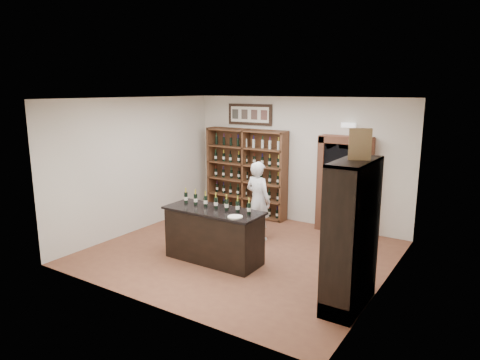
# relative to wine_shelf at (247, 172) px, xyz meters

# --- Properties ---
(floor) EXTENTS (5.50, 5.50, 0.00)m
(floor) POSITION_rel_wine_shelf_xyz_m (1.30, -2.33, -1.10)
(floor) COLOR brown
(floor) RESTS_ON ground
(ceiling) EXTENTS (5.50, 5.50, 0.00)m
(ceiling) POSITION_rel_wine_shelf_xyz_m (1.30, -2.33, 1.90)
(ceiling) COLOR white
(ceiling) RESTS_ON wall_back
(wall_back) EXTENTS (5.50, 0.04, 3.00)m
(wall_back) POSITION_rel_wine_shelf_xyz_m (1.30, 0.17, 0.40)
(wall_back) COLOR beige
(wall_back) RESTS_ON ground
(wall_left) EXTENTS (0.04, 5.00, 3.00)m
(wall_left) POSITION_rel_wine_shelf_xyz_m (-1.45, -2.33, 0.40)
(wall_left) COLOR beige
(wall_left) RESTS_ON ground
(wall_right) EXTENTS (0.04, 5.00, 3.00)m
(wall_right) POSITION_rel_wine_shelf_xyz_m (4.05, -2.33, 0.40)
(wall_right) COLOR beige
(wall_right) RESTS_ON ground
(wine_shelf) EXTENTS (2.20, 0.38, 2.20)m
(wine_shelf) POSITION_rel_wine_shelf_xyz_m (0.00, 0.00, 0.00)
(wine_shelf) COLOR #52301C
(wine_shelf) RESTS_ON ground
(framed_picture) EXTENTS (1.25, 0.04, 0.52)m
(framed_picture) POSITION_rel_wine_shelf_xyz_m (0.00, 0.14, 1.45)
(framed_picture) COLOR black
(framed_picture) RESTS_ON wall_back
(arched_doorway) EXTENTS (1.17, 0.35, 2.17)m
(arched_doorway) POSITION_rel_wine_shelf_xyz_m (2.55, -0.00, 0.04)
(arched_doorway) COLOR black
(arched_doorway) RESTS_ON ground
(emergency_light) EXTENTS (0.30, 0.10, 0.10)m
(emergency_light) POSITION_rel_wine_shelf_xyz_m (2.55, 0.09, 1.30)
(emergency_light) COLOR white
(emergency_light) RESTS_ON wall_back
(tasting_counter) EXTENTS (1.88, 0.78, 1.00)m
(tasting_counter) POSITION_rel_wine_shelf_xyz_m (1.10, -2.93, -0.61)
(tasting_counter) COLOR black
(tasting_counter) RESTS_ON ground
(counter_bottle_0) EXTENTS (0.07, 0.07, 0.30)m
(counter_bottle_0) POSITION_rel_wine_shelf_xyz_m (0.38, -2.86, 0.01)
(counter_bottle_0) COLOR black
(counter_bottle_0) RESTS_ON tasting_counter
(counter_bottle_1) EXTENTS (0.07, 0.07, 0.30)m
(counter_bottle_1) POSITION_rel_wine_shelf_xyz_m (0.62, -2.86, 0.01)
(counter_bottle_1) COLOR black
(counter_bottle_1) RESTS_ON tasting_counter
(counter_bottle_2) EXTENTS (0.07, 0.07, 0.30)m
(counter_bottle_2) POSITION_rel_wine_shelf_xyz_m (0.86, -2.86, 0.01)
(counter_bottle_2) COLOR black
(counter_bottle_2) RESTS_ON tasting_counter
(counter_bottle_3) EXTENTS (0.07, 0.07, 0.30)m
(counter_bottle_3) POSITION_rel_wine_shelf_xyz_m (1.10, -2.86, 0.01)
(counter_bottle_3) COLOR black
(counter_bottle_3) RESTS_ON tasting_counter
(counter_bottle_4) EXTENTS (0.07, 0.07, 0.30)m
(counter_bottle_4) POSITION_rel_wine_shelf_xyz_m (1.34, -2.86, 0.01)
(counter_bottle_4) COLOR black
(counter_bottle_4) RESTS_ON tasting_counter
(counter_bottle_5) EXTENTS (0.07, 0.07, 0.30)m
(counter_bottle_5) POSITION_rel_wine_shelf_xyz_m (1.58, -2.86, 0.01)
(counter_bottle_5) COLOR black
(counter_bottle_5) RESTS_ON tasting_counter
(counter_bottle_6) EXTENTS (0.07, 0.07, 0.30)m
(counter_bottle_6) POSITION_rel_wine_shelf_xyz_m (1.82, -2.86, 0.01)
(counter_bottle_6) COLOR black
(counter_bottle_6) RESTS_ON tasting_counter
(side_cabinet) EXTENTS (0.48, 1.20, 2.20)m
(side_cabinet) POSITION_rel_wine_shelf_xyz_m (3.82, -3.23, -0.35)
(side_cabinet) COLOR black
(side_cabinet) RESTS_ON ground
(shopkeeper) EXTENTS (0.67, 0.50, 1.69)m
(shopkeeper) POSITION_rel_wine_shelf_xyz_m (1.18, -1.44, -0.25)
(shopkeeper) COLOR silver
(shopkeeper) RESTS_ON ground
(plate) EXTENTS (0.26, 0.26, 0.02)m
(plate) POSITION_rel_wine_shelf_xyz_m (1.72, -3.14, -0.09)
(plate) COLOR silver
(plate) RESTS_ON tasting_counter
(wine_crate) EXTENTS (0.33, 0.22, 0.44)m
(wine_crate) POSITION_rel_wine_shelf_xyz_m (3.82, -3.17, 1.32)
(wine_crate) COLOR tan
(wine_crate) RESTS_ON side_cabinet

